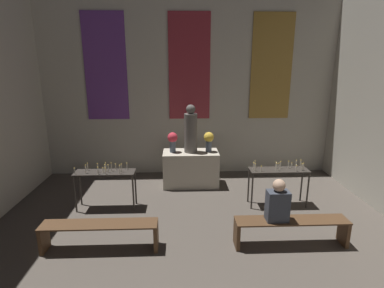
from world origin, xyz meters
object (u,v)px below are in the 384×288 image
(statue, at_px, (191,131))
(person_seated, at_px, (278,202))
(flower_vase_right, at_px, (209,140))
(candle_rack_left, at_px, (105,177))
(candle_rack_right, at_px, (279,175))
(altar, at_px, (191,168))
(flower_vase_left, at_px, (173,140))
(pew_back_right, at_px, (291,227))
(pew_back_left, at_px, (100,231))

(statue, xyz_separation_m, person_seated, (1.34, -2.74, -0.63))
(flower_vase_right, height_order, candle_rack_left, flower_vase_right)
(person_seated, bearing_deg, candle_rack_right, 71.25)
(altar, relative_size, flower_vase_left, 2.75)
(statue, height_order, flower_vase_left, statue)
(altar, distance_m, pew_back_right, 3.18)
(flower_vase_left, relative_size, candle_rack_right, 0.40)
(pew_back_right, bearing_deg, flower_vase_left, 126.85)
(pew_back_right, bearing_deg, flower_vase_right, 112.83)
(candle_rack_left, xyz_separation_m, candle_rack_right, (3.71, 0.00, -0.00))
(flower_vase_left, height_order, pew_back_left, flower_vase_left)
(candle_rack_right, bearing_deg, statue, 146.65)
(altar, relative_size, person_seated, 1.90)
(statue, height_order, candle_rack_left, statue)
(flower_vase_left, bearing_deg, flower_vase_right, 0.00)
(flower_vase_left, relative_size, flower_vase_right, 1.00)
(candle_rack_left, relative_size, pew_back_right, 0.66)
(pew_back_left, bearing_deg, flower_vase_left, 67.17)
(candle_rack_right, xyz_separation_m, pew_back_right, (-0.25, -1.52, -0.36))
(candle_rack_left, bearing_deg, pew_back_left, -80.73)
(flower_vase_right, bearing_deg, person_seated, -72.03)
(candle_rack_left, bearing_deg, statue, 33.43)
(candle_rack_left, relative_size, candle_rack_right, 1.00)
(candle_rack_right, distance_m, person_seated, 1.61)
(altar, bearing_deg, person_seated, -63.96)
(pew_back_left, bearing_deg, altar, 59.67)
(candle_rack_right, bearing_deg, person_seated, -108.75)
(flower_vase_right, distance_m, pew_back_right, 3.09)
(altar, xyz_separation_m, flower_vase_right, (0.45, 0.00, 0.75))
(person_seated, bearing_deg, pew_back_left, 180.00)
(flower_vase_left, relative_size, person_seated, 0.69)
(flower_vase_left, xyz_separation_m, pew_back_left, (-1.15, -2.74, -0.85))
(flower_vase_left, distance_m, person_seated, 3.30)
(statue, xyz_separation_m, candle_rack_right, (1.86, -1.22, -0.72))
(candle_rack_left, height_order, pew_back_right, candle_rack_left)
(flower_vase_right, relative_size, pew_back_left, 0.26)
(altar, xyz_separation_m, statue, (0.00, 0.00, 0.98))
(pew_back_right, distance_m, person_seated, 0.53)
(pew_back_right, bearing_deg, altar, 120.33)
(altar, height_order, pew_back_right, altar)
(flower_vase_left, bearing_deg, statue, 0.00)
(pew_back_left, relative_size, pew_back_right, 1.00)
(pew_back_left, bearing_deg, candle_rack_right, 23.73)
(flower_vase_left, height_order, person_seated, flower_vase_left)
(candle_rack_left, distance_m, pew_back_left, 1.58)
(candle_rack_right, bearing_deg, flower_vase_left, 152.09)
(flower_vase_left, distance_m, flower_vase_right, 0.90)
(altar, distance_m, statue, 0.98)
(altar, height_order, candle_rack_left, candle_rack_left)
(statue, xyz_separation_m, candle_rack_left, (-1.85, -1.22, -0.72))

